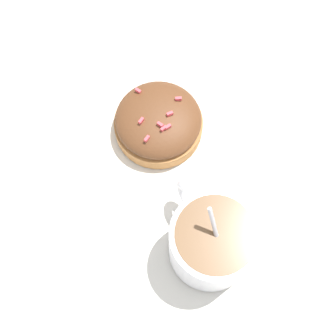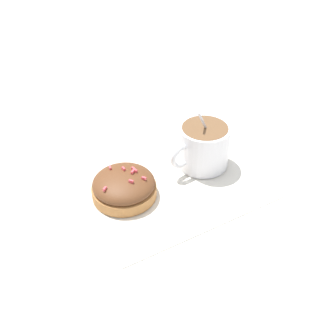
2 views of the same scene
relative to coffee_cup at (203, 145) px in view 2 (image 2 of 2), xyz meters
name	(u,v)px [view 2 (image 2 of 2)]	position (x,y,z in m)	size (l,w,h in m)	color
ground_plane	(167,180)	(0.07, 0.01, -0.04)	(3.00, 3.00, 0.00)	silver
paper_napkin	(167,180)	(0.07, 0.01, -0.04)	(0.29, 0.27, 0.00)	white
coffee_cup	(203,145)	(0.00, 0.00, 0.00)	(0.11, 0.09, 0.11)	white
frosted_pastry	(124,186)	(0.15, 0.02, -0.02)	(0.10, 0.10, 0.04)	#B2753D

